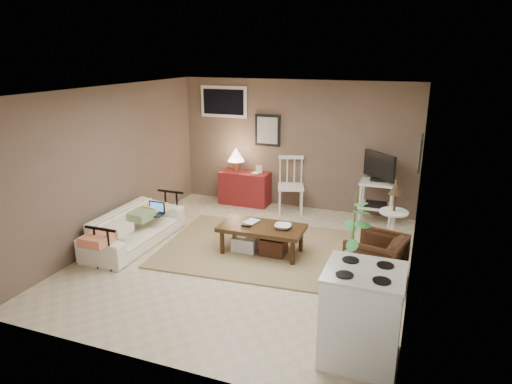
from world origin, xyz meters
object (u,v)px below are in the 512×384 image
at_px(sofa, 135,222).
at_px(potted_plant, 352,250).
at_px(spindle_chair, 291,187).
at_px(stove, 362,315).
at_px(side_table, 394,210).
at_px(armchair, 376,256).
at_px(red_console, 244,185).
at_px(tv_stand, 378,186).
at_px(coffee_table, 261,237).

bearing_deg(sofa, potted_plant, -102.94).
distance_m(spindle_chair, stove, 4.30).
bearing_deg(side_table, potted_plant, -99.49).
bearing_deg(armchair, spindle_chair, -128.00).
relative_size(red_console, spindle_chair, 1.08).
height_order(tv_stand, potted_plant, potted_plant).
distance_m(coffee_table, side_table, 1.97).
bearing_deg(coffee_table, armchair, -8.18).
bearing_deg(side_table, sofa, -164.28).
distance_m(sofa, stove, 4.00).
bearing_deg(red_console, armchair, -39.79).
bearing_deg(armchair, tv_stand, -161.07).
distance_m(tv_stand, side_table, 1.29).
relative_size(tv_stand, stove, 1.30).
bearing_deg(coffee_table, tv_stand, 53.68).
bearing_deg(sofa, side_table, -74.28).
bearing_deg(stove, side_table, 88.43).
distance_m(sofa, potted_plant, 3.55).
xyz_separation_m(coffee_table, armchair, (1.67, -0.24, 0.08)).
relative_size(sofa, side_table, 1.68).
bearing_deg(coffee_table, spindle_chair, 93.80).
height_order(sofa, red_console, red_console).
bearing_deg(potted_plant, stove, -73.26).
bearing_deg(tv_stand, potted_plant, -88.87).
bearing_deg(tv_stand, side_table, -73.36).
distance_m(side_table, armchair, 1.01).
relative_size(red_console, potted_plant, 0.76).
relative_size(side_table, armchair, 1.59).
bearing_deg(side_table, coffee_table, -158.58).
bearing_deg(stove, sofa, 156.78).
height_order(coffee_table, sofa, sofa).
distance_m(red_console, armchair, 3.62).
distance_m(sofa, red_console, 2.57).
relative_size(spindle_chair, armchair, 1.50).
bearing_deg(stove, coffee_table, 131.81).
distance_m(armchair, potted_plant, 1.02).
bearing_deg(armchair, potted_plant, 1.25).
relative_size(sofa, potted_plant, 1.25).
xyz_separation_m(coffee_table, stove, (1.72, -1.93, 0.22)).
bearing_deg(tv_stand, stove, -85.60).
distance_m(coffee_table, stove, 2.59).
xyz_separation_m(sofa, red_console, (0.84, 2.43, 0.02)).
height_order(spindle_chair, stove, spindle_chair).
bearing_deg(spindle_chair, side_table, -32.89).
relative_size(tv_stand, side_table, 1.13).
bearing_deg(tv_stand, sofa, -145.86).
height_order(sofa, spindle_chair, spindle_chair).
relative_size(tv_stand, armchair, 1.80).
relative_size(potted_plant, stove, 1.54).
bearing_deg(side_table, tv_stand, 106.64).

